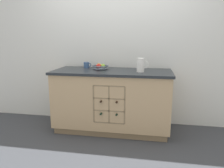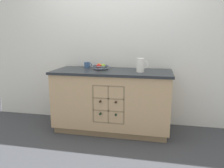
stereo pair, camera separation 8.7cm
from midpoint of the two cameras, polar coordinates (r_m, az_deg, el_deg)
The scene contains 6 objects.
ground_plane at distance 3.38m, azimuth -0.76°, elevation -11.66°, with size 14.00×14.00×0.00m, color #383A3F.
back_wall at distance 3.49m, azimuth 0.43°, elevation 10.65°, with size 4.40×0.06×2.55m, color silver.
kitchen_island at distance 3.22m, azimuth -0.78°, elevation -4.26°, with size 1.69×0.72×0.90m.
fruit_bowl at distance 3.26m, azimuth -3.84°, elevation 4.55°, with size 0.24×0.24×0.09m.
white_pitcher at distance 3.01m, azimuth 6.70°, elevation 5.01°, with size 0.16×0.11×0.19m.
ceramic_mug at distance 3.46m, azimuth -7.38°, elevation 4.96°, with size 0.12×0.08×0.09m.
Camera 1 is at (0.54, -3.05, 1.36)m, focal length 35.00 mm.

